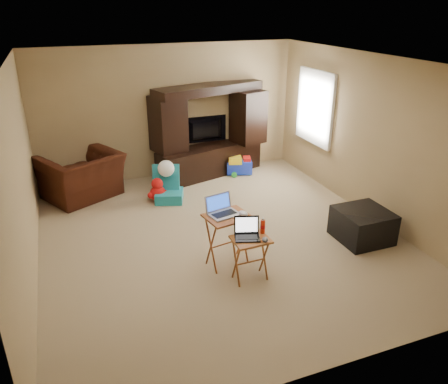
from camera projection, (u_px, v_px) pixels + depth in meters
name	position (u px, v px, depth m)	size (l,w,h in m)	color
floor	(219.00, 236.00, 6.45)	(5.50, 5.50, 0.00)	#C5B088
ceiling	(218.00, 62.00, 5.45)	(5.50, 5.50, 0.00)	silver
wall_back	(169.00, 112.00, 8.30)	(5.00, 5.00, 0.00)	tan
wall_front	(334.00, 258.00, 3.60)	(5.00, 5.00, 0.00)	tan
wall_left	(20.00, 181.00, 5.13)	(5.50, 5.50, 0.00)	tan
wall_right	(370.00, 138.00, 6.77)	(5.50, 5.50, 0.00)	tan
window_pane	(316.00, 107.00, 8.03)	(1.20, 1.20, 0.00)	white
window_frame	(315.00, 107.00, 8.02)	(0.06, 1.14, 1.34)	white
entertainment_center	(210.00, 131.00, 8.42)	(2.17, 0.54, 1.78)	black
television	(206.00, 130.00, 8.62)	(0.90, 0.12, 0.52)	black
recliner	(82.00, 176.00, 7.60)	(1.22, 1.06, 0.79)	#42180E
child_rocker	(169.00, 184.00, 7.48)	(0.46, 0.53, 0.62)	teal
plush_toy	(158.00, 189.00, 7.53)	(0.38, 0.32, 0.42)	red
push_toy	(239.00, 165.00, 8.71)	(0.51, 0.36, 0.38)	blue
ottoman	(363.00, 225.00, 6.29)	(0.71, 0.71, 0.45)	black
tray_table_left	(227.00, 240.00, 5.65)	(0.54, 0.43, 0.71)	#A35827
tray_table_right	(250.00, 259.00, 5.36)	(0.44, 0.35, 0.57)	#AD6829
laptop_left	(224.00, 206.00, 5.48)	(0.37, 0.30, 0.24)	#A9A9AE
laptop_right	(247.00, 230.00, 5.20)	(0.30, 0.25, 0.24)	black
mouse_left	(243.00, 213.00, 5.50)	(0.09, 0.14, 0.06)	white
mouse_right	(265.00, 240.00, 5.17)	(0.07, 0.12, 0.05)	#38393D
water_bottle	(263.00, 227.00, 5.34)	(0.06, 0.06, 0.18)	red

